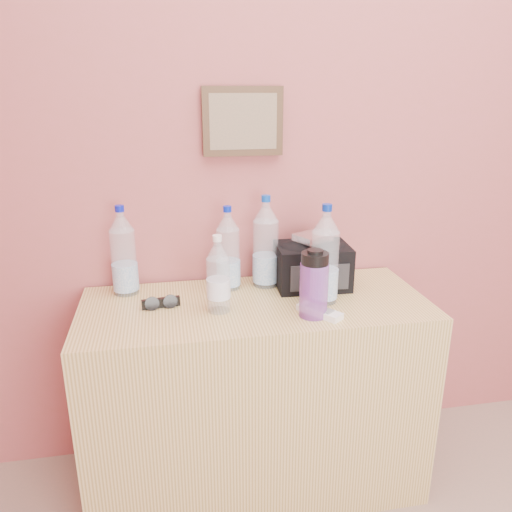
{
  "coord_description": "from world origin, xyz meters",
  "views": [
    {
      "loc": [
        -0.69,
        0.09,
        1.52
      ],
      "look_at": [
        -0.38,
        1.71,
        0.96
      ],
      "focal_mm": 35.0,
      "sensor_mm": 36.0,
      "label": 1
    }
  ],
  "objects_px": {
    "pet_large_b": "(266,246)",
    "pet_large_c": "(228,253)",
    "pet_large_d": "(325,260)",
    "foil_packet": "(313,237)",
    "pet_large_a": "(124,255)",
    "ac_remote": "(320,312)",
    "dresser": "(256,395)",
    "toiletry_bag": "(312,263)",
    "pet_small": "(218,278)",
    "sunglasses": "(161,303)",
    "nalgene_bottle": "(314,284)"
  },
  "relations": [
    {
      "from": "nalgene_bottle",
      "to": "sunglasses",
      "type": "xyz_separation_m",
      "value": [
        -0.51,
        0.16,
        -0.1
      ]
    },
    {
      "from": "pet_large_d",
      "to": "foil_packet",
      "type": "relative_size",
      "value": 2.96
    },
    {
      "from": "pet_large_b",
      "to": "pet_large_c",
      "type": "height_order",
      "value": "pet_large_b"
    },
    {
      "from": "pet_large_d",
      "to": "ac_remote",
      "type": "bearing_deg",
      "value": -113.48
    },
    {
      "from": "ac_remote",
      "to": "sunglasses",
      "type": "bearing_deg",
      "value": -143.72
    },
    {
      "from": "toiletry_bag",
      "to": "dresser",
      "type": "bearing_deg",
      "value": -151.48
    },
    {
      "from": "pet_large_c",
      "to": "ac_remote",
      "type": "relative_size",
      "value": 1.99
    },
    {
      "from": "pet_small",
      "to": "sunglasses",
      "type": "height_order",
      "value": "pet_small"
    },
    {
      "from": "ac_remote",
      "to": "foil_packet",
      "type": "relative_size",
      "value": 1.34
    },
    {
      "from": "pet_large_c",
      "to": "sunglasses",
      "type": "xyz_separation_m",
      "value": [
        -0.26,
        -0.14,
        -0.13
      ]
    },
    {
      "from": "dresser",
      "to": "pet_large_d",
      "type": "height_order",
      "value": "pet_large_d"
    },
    {
      "from": "pet_large_b",
      "to": "sunglasses",
      "type": "bearing_deg",
      "value": -160.75
    },
    {
      "from": "toiletry_bag",
      "to": "nalgene_bottle",
      "type": "bearing_deg",
      "value": -102.83
    },
    {
      "from": "pet_large_b",
      "to": "pet_large_c",
      "type": "relative_size",
      "value": 1.11
    },
    {
      "from": "dresser",
      "to": "pet_large_c",
      "type": "distance_m",
      "value": 0.56
    },
    {
      "from": "pet_large_a",
      "to": "pet_large_b",
      "type": "height_order",
      "value": "pet_large_b"
    },
    {
      "from": "pet_large_b",
      "to": "pet_small",
      "type": "xyz_separation_m",
      "value": [
        -0.21,
        -0.21,
        -0.04
      ]
    },
    {
      "from": "dresser",
      "to": "sunglasses",
      "type": "bearing_deg",
      "value": 176.55
    },
    {
      "from": "pet_large_a",
      "to": "pet_large_b",
      "type": "bearing_deg",
      "value": -1.83
    },
    {
      "from": "pet_large_c",
      "to": "pet_small",
      "type": "relative_size",
      "value": 1.19
    },
    {
      "from": "pet_large_b",
      "to": "dresser",
      "type": "bearing_deg",
      "value": -113.37
    },
    {
      "from": "pet_large_d",
      "to": "toiletry_bag",
      "type": "relative_size",
      "value": 1.3
    },
    {
      "from": "pet_large_a",
      "to": "ac_remote",
      "type": "xyz_separation_m",
      "value": [
        0.66,
        -0.32,
        -0.14
      ]
    },
    {
      "from": "pet_large_c",
      "to": "dresser",
      "type": "bearing_deg",
      "value": -64.36
    },
    {
      "from": "ac_remote",
      "to": "foil_packet",
      "type": "bearing_deg",
      "value": 133.2
    },
    {
      "from": "dresser",
      "to": "foil_packet",
      "type": "xyz_separation_m",
      "value": [
        0.24,
        0.11,
        0.59
      ]
    },
    {
      "from": "nalgene_bottle",
      "to": "foil_packet",
      "type": "distance_m",
      "value": 0.28
    },
    {
      "from": "pet_small",
      "to": "nalgene_bottle",
      "type": "xyz_separation_m",
      "value": [
        0.31,
        -0.1,
        -0.0
      ]
    },
    {
      "from": "pet_large_c",
      "to": "foil_packet",
      "type": "relative_size",
      "value": 2.67
    },
    {
      "from": "toiletry_bag",
      "to": "pet_large_b",
      "type": "bearing_deg",
      "value": 168.61
    },
    {
      "from": "dresser",
      "to": "foil_packet",
      "type": "relative_size",
      "value": 10.34
    },
    {
      "from": "dresser",
      "to": "nalgene_bottle",
      "type": "height_order",
      "value": "nalgene_bottle"
    },
    {
      "from": "ac_remote",
      "to": "nalgene_bottle",
      "type": "bearing_deg",
      "value": -123.09
    },
    {
      "from": "pet_large_b",
      "to": "toiletry_bag",
      "type": "bearing_deg",
      "value": -14.21
    },
    {
      "from": "pet_large_d",
      "to": "dresser",
      "type": "bearing_deg",
      "value": 172.82
    },
    {
      "from": "dresser",
      "to": "sunglasses",
      "type": "distance_m",
      "value": 0.53
    },
    {
      "from": "sunglasses",
      "to": "ac_remote",
      "type": "bearing_deg",
      "value": -23.94
    },
    {
      "from": "nalgene_bottle",
      "to": "pet_large_d",
      "type": "bearing_deg",
      "value": 57.21
    },
    {
      "from": "sunglasses",
      "to": "foil_packet",
      "type": "relative_size",
      "value": 1.11
    },
    {
      "from": "pet_large_d",
      "to": "pet_large_b",
      "type": "bearing_deg",
      "value": 132.05
    },
    {
      "from": "dresser",
      "to": "foil_packet",
      "type": "height_order",
      "value": "foil_packet"
    },
    {
      "from": "pet_large_a",
      "to": "dresser",
      "type": "bearing_deg",
      "value": -21.17
    },
    {
      "from": "pet_large_a",
      "to": "nalgene_bottle",
      "type": "relative_size",
      "value": 1.43
    },
    {
      "from": "pet_large_a",
      "to": "toiletry_bag",
      "type": "height_order",
      "value": "pet_large_a"
    },
    {
      "from": "pet_small",
      "to": "ac_remote",
      "type": "height_order",
      "value": "pet_small"
    },
    {
      "from": "dresser",
      "to": "nalgene_bottle",
      "type": "xyz_separation_m",
      "value": [
        0.17,
        -0.14,
        0.51
      ]
    },
    {
      "from": "nalgene_bottle",
      "to": "toiletry_bag",
      "type": "height_order",
      "value": "nalgene_bottle"
    },
    {
      "from": "dresser",
      "to": "pet_large_a",
      "type": "bearing_deg",
      "value": 158.83
    },
    {
      "from": "pet_large_b",
      "to": "ac_remote",
      "type": "xyz_separation_m",
      "value": [
        0.13,
        -0.3,
        -0.15
      ]
    },
    {
      "from": "nalgene_bottle",
      "to": "ac_remote",
      "type": "bearing_deg",
      "value": 3.77
    }
  ]
}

